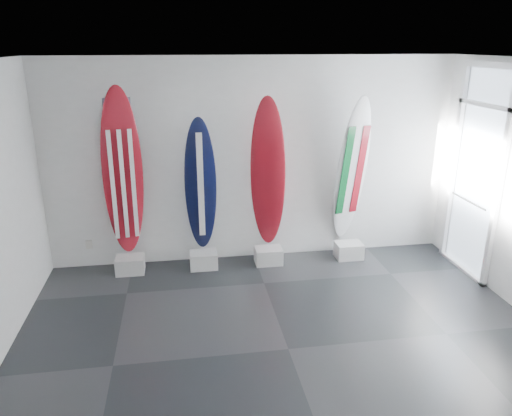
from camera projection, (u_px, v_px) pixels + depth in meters
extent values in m
plane|color=black|center=(288.00, 349.00, 5.27)|extent=(6.00, 6.00, 0.00)
plane|color=white|center=(296.00, 61.00, 4.30)|extent=(6.00, 6.00, 0.00)
plane|color=white|center=(253.00, 162.00, 7.12)|extent=(6.00, 0.00, 6.00)
plane|color=white|center=(403.00, 389.00, 2.44)|extent=(6.00, 0.00, 6.00)
cube|color=silver|center=(130.00, 265.00, 6.99)|extent=(0.40, 0.30, 0.24)
ellipsoid|color=maroon|center=(123.00, 174.00, 6.66)|extent=(0.59, 0.38, 2.42)
cube|color=silver|center=(204.00, 260.00, 7.15)|extent=(0.40, 0.30, 0.24)
ellipsoid|color=black|center=(201.00, 186.00, 6.88)|extent=(0.46, 0.31, 1.99)
cube|color=silver|center=(268.00, 256.00, 7.29)|extent=(0.40, 0.30, 0.24)
ellipsoid|color=maroon|center=(268.00, 174.00, 6.98)|extent=(0.58, 0.44, 2.26)
cube|color=silver|center=(349.00, 250.00, 7.48)|extent=(0.40, 0.30, 0.24)
ellipsoid|color=white|center=(352.00, 171.00, 7.17)|extent=(0.60, 0.56, 2.25)
cube|color=silver|center=(89.00, 244.00, 7.11)|extent=(0.09, 0.02, 0.13)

